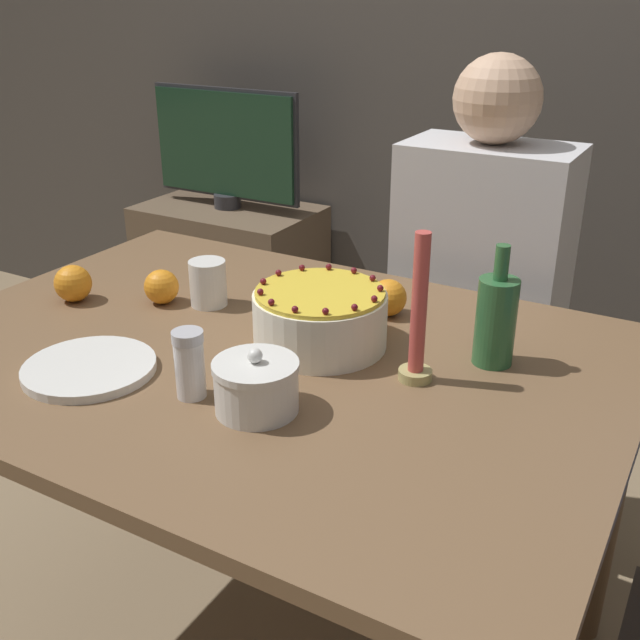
# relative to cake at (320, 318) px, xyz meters

# --- Properties ---
(wall_behind) EXTENTS (8.00, 0.05, 2.60)m
(wall_behind) POSITION_rel_cake_xyz_m (-0.09, 1.33, 0.47)
(wall_behind) COLOR #4C4742
(wall_behind) RESTS_ON ground_plane
(dining_table) EXTENTS (1.33, 0.96, 0.77)m
(dining_table) POSITION_rel_cake_xyz_m (-0.09, -0.07, -0.18)
(dining_table) COLOR brown
(dining_table) RESTS_ON ground_plane
(cake) EXTENTS (0.25, 0.25, 0.12)m
(cake) POSITION_rel_cake_xyz_m (0.00, 0.00, 0.00)
(cake) COLOR white
(cake) RESTS_ON dining_table
(sugar_bowl) EXTENTS (0.14, 0.14, 0.11)m
(sugar_bowl) POSITION_rel_cake_xyz_m (0.03, -0.25, -0.01)
(sugar_bowl) COLOR white
(sugar_bowl) RESTS_ON dining_table
(sugar_shaker) EXTENTS (0.05, 0.05, 0.12)m
(sugar_shaker) POSITION_rel_cake_xyz_m (-0.09, -0.27, 0.00)
(sugar_shaker) COLOR white
(sugar_shaker) RESTS_ON dining_table
(plate_stack) EXTENTS (0.23, 0.23, 0.02)m
(plate_stack) POSITION_rel_cake_xyz_m (-0.30, -0.29, -0.05)
(plate_stack) COLOR white
(plate_stack) RESTS_ON dining_table
(candle) EXTENTS (0.06, 0.06, 0.26)m
(candle) POSITION_rel_cake_xyz_m (0.21, -0.04, 0.05)
(candle) COLOR tan
(candle) RESTS_ON dining_table
(bottle) EXTENTS (0.07, 0.07, 0.22)m
(bottle) POSITION_rel_cake_xyz_m (0.30, 0.09, 0.03)
(bottle) COLOR #2D6638
(bottle) RESTS_ON dining_table
(cup) EXTENTS (0.08, 0.08, 0.10)m
(cup) POSITION_rel_cake_xyz_m (-0.30, 0.05, -0.01)
(cup) COLOR white
(cup) RESTS_ON dining_table
(orange_fruit_0) EXTENTS (0.08, 0.08, 0.08)m
(orange_fruit_0) POSITION_rel_cake_xyz_m (0.05, 0.19, -0.02)
(orange_fruit_0) COLOR orange
(orange_fruit_0) RESTS_ON dining_table
(orange_fruit_1) EXTENTS (0.08, 0.08, 0.08)m
(orange_fruit_1) POSITION_rel_cake_xyz_m (-0.57, -0.07, -0.02)
(orange_fruit_1) COLOR orange
(orange_fruit_1) RESTS_ON dining_table
(orange_fruit_2) EXTENTS (0.07, 0.07, 0.07)m
(orange_fruit_2) POSITION_rel_cake_xyz_m (-0.39, 0.01, -0.02)
(orange_fruit_2) COLOR orange
(orange_fruit_2) RESTS_ON dining_table
(person_man_blue_shirt) EXTENTS (0.40, 0.34, 1.26)m
(person_man_blue_shirt) POSITION_rel_cake_xyz_m (0.11, 0.61, -0.28)
(person_man_blue_shirt) COLOR #2D2D38
(person_man_blue_shirt) RESTS_ON ground_plane
(side_cabinet) EXTENTS (0.65, 0.41, 0.64)m
(side_cabinet) POSITION_rel_cake_xyz_m (-1.01, 1.08, -0.51)
(side_cabinet) COLOR brown
(side_cabinet) RESTS_ON ground_plane
(tv_monitor) EXTENTS (0.61, 0.10, 0.43)m
(tv_monitor) POSITION_rel_cake_xyz_m (-1.01, 1.08, 0.04)
(tv_monitor) COLOR #2D2D33
(tv_monitor) RESTS_ON side_cabinet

